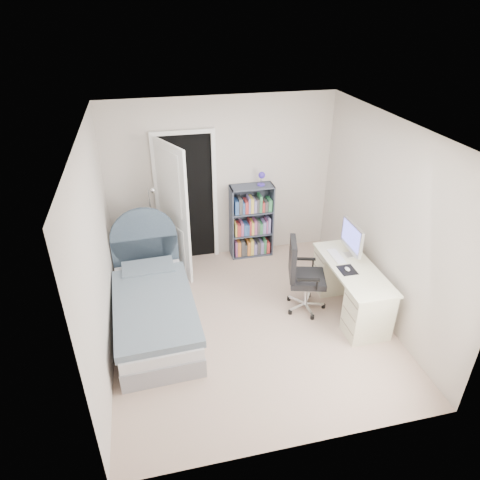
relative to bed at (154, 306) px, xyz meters
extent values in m
cube|color=tan|center=(1.19, -0.25, -0.30)|extent=(3.40, 3.60, 0.05)
cube|color=white|center=(1.19, -0.25, 2.25)|extent=(3.40, 3.60, 0.05)
cube|color=beige|center=(1.19, 1.57, 0.97)|extent=(3.40, 0.05, 2.50)
cube|color=beige|center=(1.19, -2.08, 0.97)|extent=(3.40, 0.05, 2.50)
cube|color=beige|center=(-0.54, -0.25, 0.97)|extent=(0.05, 3.60, 2.50)
cube|color=beige|center=(2.91, -0.25, 0.97)|extent=(0.05, 3.60, 2.50)
cube|color=black|center=(0.64, 1.54, 0.72)|extent=(0.80, 0.01, 2.00)
cube|color=white|center=(0.21, 1.52, 0.72)|extent=(0.06, 0.06, 2.00)
cube|color=white|center=(1.07, 1.52, 0.72)|extent=(0.06, 0.06, 2.00)
cube|color=white|center=(0.64, 1.52, 1.75)|extent=(0.92, 0.06, 0.06)
cube|color=white|center=(0.41, 1.16, 0.72)|extent=(0.37, 0.74, 2.00)
cube|color=gray|center=(0.00, -0.10, -0.15)|extent=(0.99, 1.96, 0.25)
cube|color=silver|center=(0.00, -0.10, 0.04)|extent=(0.97, 1.92, 0.15)
cube|color=slate|center=(0.01, -0.19, 0.16)|extent=(1.02, 1.67, 0.10)
cube|color=slate|center=(-0.03, 0.59, 0.17)|extent=(0.70, 0.41, 0.12)
cube|color=#3B4B5B|center=(-0.04, 0.90, 0.11)|extent=(0.91, 0.10, 0.77)
cylinder|color=#3B4B5B|center=(-0.04, 0.90, 0.49)|extent=(0.91, 0.10, 0.91)
cylinder|color=#D3AE81|center=(-0.25, 1.15, -0.01)|extent=(0.04, 0.04, 0.53)
cylinder|color=#D3AE81|center=(-0.25, 1.52, -0.01)|extent=(0.04, 0.04, 0.53)
cylinder|color=#D3AE81|center=(0.11, 1.15, -0.01)|extent=(0.04, 0.04, 0.53)
cylinder|color=#D3AE81|center=(0.11, 1.52, -0.01)|extent=(0.04, 0.04, 0.53)
cube|color=#D3AE81|center=(-0.07, 1.33, 0.24)|extent=(0.43, 0.43, 0.03)
cube|color=#D3AE81|center=(-0.07, 1.33, -0.09)|extent=(0.39, 0.39, 0.02)
cube|color=#B24C33|center=(-0.12, 1.33, 0.27)|extent=(0.17, 0.24, 0.03)
cube|color=#3F598C|center=(-0.12, 1.33, 0.30)|extent=(0.16, 0.22, 0.03)
cube|color=#D8CC7F|center=(-0.12, 1.33, 0.33)|extent=(0.15, 0.21, 0.03)
cylinder|color=silver|center=(0.09, 1.24, -0.27)|extent=(0.20, 0.20, 0.02)
cylinder|color=silver|center=(0.09, 1.24, 0.41)|extent=(0.02, 0.02, 1.36)
sphere|color=silver|center=(0.15, 1.20, 1.06)|extent=(0.08, 0.08, 0.08)
cube|color=#3C4252|center=(1.30, 1.41, 0.32)|extent=(0.02, 0.28, 1.18)
cube|color=#3C4252|center=(1.94, 1.41, 0.32)|extent=(0.02, 0.28, 1.18)
cube|color=#3C4252|center=(1.62, 1.41, 0.90)|extent=(0.66, 0.28, 0.02)
cube|color=#3C4252|center=(1.62, 1.41, -0.27)|extent=(0.66, 0.28, 0.02)
cube|color=#3C4252|center=(1.62, 1.54, 0.32)|extent=(0.66, 0.01, 1.18)
cube|color=#3C4252|center=(1.62, 1.41, 0.10)|extent=(0.62, 0.26, 0.02)
cube|color=#3C4252|center=(1.62, 1.41, 0.48)|extent=(0.62, 0.26, 0.02)
cylinder|color=#3D29B2|center=(1.76, 1.41, 0.92)|extent=(0.11, 0.11, 0.02)
cylinder|color=silver|center=(1.76, 1.41, 0.99)|extent=(0.02, 0.02, 0.15)
sphere|color=#3D29B2|center=(1.76, 1.38, 1.08)|extent=(0.10, 0.10, 0.10)
cube|color=#994C7F|center=(1.35, 1.39, -0.12)|extent=(0.03, 0.20, 0.26)
cube|color=orange|center=(1.40, 1.39, -0.12)|extent=(0.05, 0.20, 0.25)
cube|color=#3F3F3F|center=(1.46, 1.39, -0.12)|extent=(0.06, 0.20, 0.26)
cube|color=#3F3F3F|center=(1.51, 1.39, -0.15)|extent=(0.04, 0.20, 0.19)
cube|color=orange|center=(1.56, 1.39, -0.13)|extent=(0.04, 0.20, 0.23)
cube|color=#D8BF4C|center=(1.61, 1.39, -0.12)|extent=(0.05, 0.20, 0.26)
cube|color=#7F72B2|center=(1.67, 1.39, -0.15)|extent=(0.05, 0.20, 0.19)
cube|color=#3F3F3F|center=(1.73, 1.39, -0.14)|extent=(0.05, 0.20, 0.21)
cube|color=#7F72B2|center=(1.78, 1.39, -0.15)|extent=(0.05, 0.20, 0.20)
cube|color=#337F4C|center=(1.83, 1.39, -0.12)|extent=(0.04, 0.20, 0.25)
cube|color=#B23333|center=(1.88, 1.39, -0.15)|extent=(0.05, 0.20, 0.19)
cube|color=#D8BF4C|center=(1.35, 1.39, 0.23)|extent=(0.03, 0.20, 0.21)
cube|color=#B23333|center=(1.40, 1.39, 0.22)|extent=(0.05, 0.20, 0.19)
cube|color=#994C7F|center=(1.45, 1.39, 0.23)|extent=(0.04, 0.20, 0.21)
cube|color=#335999|center=(1.50, 1.39, 0.21)|extent=(0.06, 0.20, 0.18)
cube|color=#335999|center=(1.55, 1.39, 0.21)|extent=(0.02, 0.20, 0.18)
cube|color=#B23333|center=(1.58, 1.39, 0.24)|extent=(0.03, 0.20, 0.23)
cube|color=#D8BF4C|center=(1.62, 1.39, 0.23)|extent=(0.04, 0.20, 0.21)
cube|color=#994C7F|center=(1.66, 1.39, 0.23)|extent=(0.04, 0.20, 0.23)
cube|color=#3F3F3F|center=(1.71, 1.39, 0.23)|extent=(0.04, 0.20, 0.21)
cube|color=#337F4C|center=(1.76, 1.39, 0.21)|extent=(0.04, 0.20, 0.18)
cube|color=#7F72B2|center=(1.81, 1.39, 0.22)|extent=(0.05, 0.20, 0.19)
cube|color=#994C7F|center=(1.85, 1.39, 0.23)|extent=(0.02, 0.20, 0.21)
cube|color=#7F72B2|center=(1.89, 1.39, 0.25)|extent=(0.04, 0.20, 0.25)
cube|color=#335999|center=(1.37, 1.39, 0.61)|extent=(0.06, 0.20, 0.21)
cube|color=#3F3F3F|center=(1.43, 1.39, 0.62)|extent=(0.05, 0.20, 0.25)
cube|color=#335999|center=(1.47, 1.39, 0.59)|extent=(0.03, 0.20, 0.18)
cube|color=#B23333|center=(1.52, 1.39, 0.60)|extent=(0.05, 0.20, 0.20)
cube|color=#7F72B2|center=(1.56, 1.39, 0.62)|extent=(0.03, 0.20, 0.25)
cube|color=#D8BF4C|center=(1.60, 1.39, 0.62)|extent=(0.04, 0.20, 0.23)
cube|color=#7F72B2|center=(1.65, 1.39, 0.60)|extent=(0.04, 0.20, 0.20)
cube|color=#3F3F3F|center=(1.70, 1.39, 0.61)|extent=(0.04, 0.20, 0.22)
cube|color=#337F4C|center=(1.74, 1.39, 0.63)|extent=(0.04, 0.20, 0.26)
cube|color=#B23333|center=(1.78, 1.39, 0.58)|extent=(0.03, 0.20, 0.16)
cube|color=#3F3F3F|center=(1.83, 1.39, 0.58)|extent=(0.05, 0.20, 0.16)
cube|color=#337F4C|center=(1.89, 1.39, 0.59)|extent=(0.05, 0.20, 0.19)
cube|color=beige|center=(2.52, -0.29, 0.39)|extent=(0.56, 1.39, 0.03)
cube|color=beige|center=(2.52, -0.79, 0.05)|extent=(0.51, 0.37, 0.65)
cube|color=beige|center=(2.52, 0.20, 0.05)|extent=(0.51, 0.37, 0.65)
cube|color=silver|center=(2.62, -0.02, 0.41)|extent=(0.15, 0.15, 0.01)
cube|color=silver|center=(2.64, -0.02, 0.51)|extent=(0.03, 0.06, 0.20)
cube|color=silver|center=(2.60, -0.02, 0.68)|extent=(0.04, 0.52, 0.37)
cube|color=#5659D1|center=(2.57, -0.02, 0.70)|extent=(0.00, 0.46, 0.30)
cube|color=white|center=(2.41, -0.02, 0.41)|extent=(0.12, 0.37, 0.02)
cube|color=black|center=(2.41, -0.34, 0.40)|extent=(0.20, 0.24, 0.00)
ellipsoid|color=white|center=(2.41, -0.34, 0.42)|extent=(0.06, 0.09, 0.03)
cube|color=silver|center=(2.10, -0.15, -0.22)|extent=(0.26, 0.11, 0.02)
cylinder|color=black|center=(2.22, -0.19, -0.25)|extent=(0.06, 0.06, 0.06)
cube|color=silver|center=(2.05, -0.01, -0.22)|extent=(0.18, 0.24, 0.02)
cylinder|color=black|center=(2.12, 0.09, -0.25)|extent=(0.06, 0.06, 0.06)
cube|color=silver|center=(1.90, -0.02, -0.22)|extent=(0.19, 0.23, 0.02)
cylinder|color=black|center=(1.82, 0.08, -0.25)|extent=(0.06, 0.06, 0.06)
cube|color=silver|center=(1.86, -0.16, -0.22)|extent=(0.26, 0.13, 0.02)
cylinder|color=black|center=(1.74, -0.21, -0.25)|extent=(0.06, 0.06, 0.06)
cube|color=silver|center=(1.99, -0.25, -0.22)|extent=(0.05, 0.26, 0.02)
cylinder|color=black|center=(1.99, -0.37, -0.25)|extent=(0.06, 0.06, 0.06)
cylinder|color=silver|center=(1.98, -0.12, -0.02)|extent=(0.06, 0.06, 0.39)
cube|color=black|center=(1.98, -0.12, 0.19)|extent=(0.55, 0.55, 0.08)
cube|color=black|center=(1.78, -0.06, 0.49)|extent=(0.17, 0.41, 0.51)
cube|color=black|center=(1.90, -0.35, 0.34)|extent=(0.28, 0.11, 0.03)
cube|color=black|center=(2.03, 0.12, 0.34)|extent=(0.28, 0.11, 0.03)
camera|label=1|loc=(0.10, -4.39, 3.36)|focal=32.00mm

